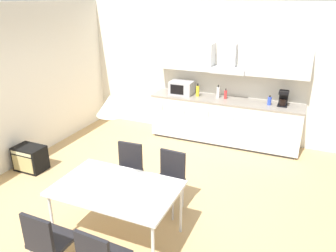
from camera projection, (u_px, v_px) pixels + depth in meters
ground_plane at (136, 197)px, 5.07m from camera, size 7.38×8.62×0.02m
wall_back at (198, 70)px, 7.04m from camera, size 5.90×0.10×2.80m
wall_left at (0, 91)px, 5.46m from camera, size 0.10×6.89×2.80m
kitchen_counter at (224, 121)px, 6.80m from camera, size 3.05×0.67×0.93m
backsplash_tile at (230, 84)px, 6.80m from camera, size 3.03×0.02×0.50m
upper_wall_cabinets at (230, 59)px, 6.47m from camera, size 3.03×0.40×0.55m
microwave at (182, 88)px, 6.93m from camera, size 0.48×0.35×0.28m
coffee_maker at (283, 98)px, 6.19m from camera, size 0.18×0.19×0.30m
bottle_yellow at (198, 91)px, 6.79m from camera, size 0.07×0.07×0.27m
bottle_red at (226, 94)px, 6.64m from camera, size 0.06×0.06×0.21m
bottle_blue at (269, 101)px, 6.27m from camera, size 0.07×0.07×0.19m
bottle_white at (218, 92)px, 6.69m from camera, size 0.06×0.06×0.27m
dining_table at (116, 190)px, 3.94m from camera, size 1.48×0.94×0.75m
chair_near_left at (47, 239)px, 3.40m from camera, size 0.41×0.41×0.87m
chair_far_left at (128, 166)px, 4.86m from camera, size 0.42×0.42×0.87m
chair_far_right at (170, 175)px, 4.61m from camera, size 0.42×0.42×0.87m
guitar_amp at (30, 158)px, 5.77m from camera, size 0.52×0.37×0.44m
pendant_lamp at (111, 105)px, 3.54m from camera, size 0.32×0.32×0.22m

